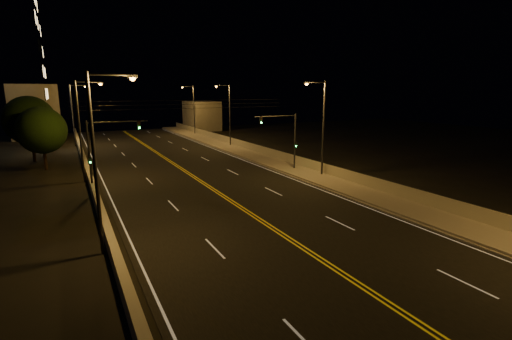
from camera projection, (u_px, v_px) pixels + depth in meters
name	position (u px, v px, depth m)	size (l,w,h in m)	color
ground	(427.00, 329.00, 13.91)	(160.00, 160.00, 0.00)	black
road	(224.00, 197.00, 31.30)	(18.00, 120.00, 0.02)	black
sidewalk	(327.00, 181.00, 36.10)	(3.60, 120.00, 0.30)	gray
curb	(311.00, 184.00, 35.28)	(0.14, 120.00, 0.15)	gray
parapet_wall	(340.00, 173.00, 36.70)	(0.30, 120.00, 1.00)	#9F9985
jersey_barrier	(99.00, 208.00, 26.84)	(0.45, 120.00, 0.96)	#9F9985
distant_building_right	(202.00, 116.00, 84.44)	(6.00, 10.00, 6.42)	gray
distant_building_left	(36.00, 112.00, 68.80)	(8.00, 8.00, 9.92)	gray
parapet_rail	(341.00, 168.00, 36.59)	(0.06, 0.06, 120.00)	black
lane_markings	(225.00, 197.00, 31.24)	(17.32, 116.00, 0.00)	silver
streetlight_1	(321.00, 123.00, 37.16)	(2.55, 0.28, 9.73)	#2D2D33
streetlight_2	(228.00, 111.00, 57.94)	(2.55, 0.28, 9.73)	#2D2D33
streetlight_3	(193.00, 107.00, 73.65)	(2.55, 0.28, 9.73)	#2D2D33
streetlight_4	(99.00, 153.00, 19.35)	(2.55, 0.28, 9.73)	#2D2D33
streetlight_5	(82.00, 125.00, 35.45)	(2.55, 0.28, 9.73)	#2D2D33
streetlight_6	(74.00, 111.00, 58.54)	(2.55, 0.28, 9.73)	#2D2D33
traffic_signal_right	(287.00, 136.00, 40.27)	(5.11, 0.31, 6.34)	#2D2D33
traffic_signal_left	(101.00, 148.00, 31.84)	(5.11, 0.31, 6.34)	#2D2D33
overhead_wires	(188.00, 104.00, 38.01)	(22.00, 0.03, 0.83)	black
tree_0	(42.00, 130.00, 41.10)	(5.22, 5.22, 7.08)	black
tree_1	(30.00, 120.00, 45.93)	(6.03, 6.03, 8.17)	black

